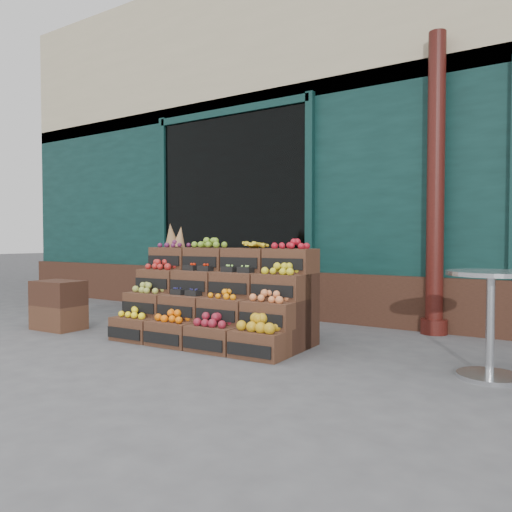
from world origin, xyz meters
The scene contains 6 objects.
ground centered at (0.00, 0.00, 0.00)m, with size 60.00×60.00×0.00m, color #49494C.
shop_facade centered at (0.00, 5.11, 2.40)m, with size 12.00×6.24×4.80m.
crate_display centered at (-0.53, 0.48, 0.37)m, with size 1.95×1.01×1.19m.
spare_crates centered at (-2.40, 0.00, 0.27)m, with size 0.56×0.40×0.55m.
bistro_table centered at (1.97, 0.52, 0.49)m, with size 0.63×0.63×0.79m.
shopkeeper centered at (-1.83, 2.84, 1.03)m, with size 0.75×0.49×2.05m, color #185520.
Camera 1 is at (2.53, -3.44, 1.02)m, focal length 35.00 mm.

